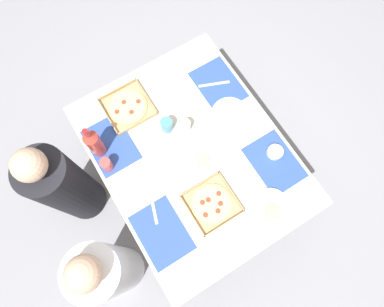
{
  "coord_description": "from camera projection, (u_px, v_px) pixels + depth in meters",
  "views": [
    {
      "loc": [
        -0.54,
        0.34,
        2.74
      ],
      "look_at": [
        0.0,
        0.0,
        0.74
      ],
      "focal_mm": 31.64,
      "sensor_mm": 36.0,
      "label": 1
    }
  ],
  "objects": [
    {
      "name": "placemat_near_left",
      "position": [
        274.0,
        162.0,
        2.09
      ],
      "size": [
        0.36,
        0.26,
        0.0
      ],
      "primitive_type": "cube",
      "color": "#2D4C9E",
      "rests_on": "dining_table"
    },
    {
      "name": "placemat_far_right",
      "position": [
        111.0,
        145.0,
        2.12
      ],
      "size": [
        0.36,
        0.26,
        0.0
      ],
      "primitive_type": "cube",
      "color": "#2D4C9E",
      "rests_on": "dining_table"
    },
    {
      "name": "plate_near_left",
      "position": [
        205.0,
        157.0,
        2.09
      ],
      "size": [
        0.21,
        0.21,
        0.03
      ],
      "color": "white",
      "rests_on": "dining_table"
    },
    {
      "name": "pizza_box_corner_right",
      "position": [
        212.0,
        204.0,
        2.0
      ],
      "size": [
        0.28,
        0.28,
        0.04
      ],
      "color": "tan",
      "rests_on": "dining_table"
    },
    {
      "name": "fork_by_near_left",
      "position": [
        167.0,
        165.0,
        2.08
      ],
      "size": [
        0.18,
        0.09,
        0.0
      ],
      "primitive_type": "cube",
      "rotation": [
        0.0,
        0.0,
        3.56
      ],
      "color": "#B7B7BC",
      "rests_on": "dining_table"
    },
    {
      "name": "knife_by_far_left",
      "position": [
        153.0,
        207.0,
        2.0
      ],
      "size": [
        0.21,
        0.08,
        0.0
      ],
      "primitive_type": "cube",
      "rotation": [
        0.0,
        0.0,
        2.82
      ],
      "color": "#B7B7BC",
      "rests_on": "dining_table"
    },
    {
      "name": "condiment_bowl",
      "position": [
        275.0,
        152.0,
        2.09
      ],
      "size": [
        0.1,
        0.1,
        0.04
      ],
      "primitive_type": "cylinder",
      "color": "white",
      "rests_on": "dining_table"
    },
    {
      "name": "plate_far_right",
      "position": [
        230.0,
        114.0,
        2.18
      ],
      "size": [
        0.24,
        0.24,
        0.02
      ],
      "color": "white",
      "rests_on": "dining_table"
    },
    {
      "name": "knife_by_near_right",
      "position": [
        214.0,
        84.0,
        2.25
      ],
      "size": [
        0.1,
        0.2,
        0.0
      ],
      "primitive_type": "cube",
      "rotation": [
        0.0,
        0.0,
        1.18
      ],
      "color": "#B7B7BC",
      "rests_on": "dining_table"
    },
    {
      "name": "plate_far_left",
      "position": [
        271.0,
        208.0,
        1.99
      ],
      "size": [
        0.23,
        0.23,
        0.03
      ],
      "color": "white",
      "rests_on": "dining_table"
    },
    {
      "name": "cup_spare",
      "position": [
        185.0,
        126.0,
        2.11
      ],
      "size": [
        0.07,
        0.07,
        0.1
      ],
      "primitive_type": "cylinder",
      "color": "silver",
      "rests_on": "dining_table"
    },
    {
      "name": "diner_left_seat",
      "position": [
        109.0,
        271.0,
        2.12
      ],
      "size": [
        0.32,
        0.32,
        1.11
      ],
      "color": "white",
      "rests_on": "ground_plane"
    },
    {
      "name": "diner_right_seat",
      "position": [
        65.0,
        186.0,
        2.28
      ],
      "size": [
        0.32,
        0.32,
        1.13
      ],
      "color": "black",
      "rests_on": "ground_plane"
    },
    {
      "name": "dining_table",
      "position": [
        192.0,
        158.0,
        2.2
      ],
      "size": [
        1.41,
        1.1,
        0.74
      ],
      "color": "#3F3328",
      "rests_on": "ground_plane"
    },
    {
      "name": "soda_bottle",
      "position": [
        94.0,
        143.0,
        1.99
      ],
      "size": [
        0.09,
        0.09,
        0.32
      ],
      "color": "#B2382D",
      "rests_on": "dining_table"
    },
    {
      "name": "placemat_far_left",
      "position": [
        162.0,
        233.0,
        1.96
      ],
      "size": [
        0.36,
        0.26,
        0.0
      ],
      "primitive_type": "cube",
      "color": "#2D4C9E",
      "rests_on": "dining_table"
    },
    {
      "name": "cup_clear_left",
      "position": [
        107.0,
        165.0,
        2.03
      ],
      "size": [
        0.07,
        0.07,
        0.1
      ],
      "primitive_type": "cylinder",
      "color": "#BF4742",
      "rests_on": "dining_table"
    },
    {
      "name": "placemat_near_right",
      "position": [
        218.0,
        85.0,
        2.25
      ],
      "size": [
        0.36,
        0.26,
        0.0
      ],
      "primitive_type": "cube",
      "color": "#2D4C9E",
      "rests_on": "dining_table"
    },
    {
      "name": "cup_clear_right",
      "position": [
        167.0,
        125.0,
        2.11
      ],
      "size": [
        0.08,
        0.08,
        0.1
      ],
      "primitive_type": "cylinder",
      "color": "teal",
      "rests_on": "dining_table"
    },
    {
      "name": "pizza_box_edge_far",
      "position": [
        128.0,
        107.0,
        2.19
      ],
      "size": [
        0.29,
        0.29,
        0.04
      ],
      "color": "tan",
      "rests_on": "dining_table"
    },
    {
      "name": "ground_plane",
      "position": [
        192.0,
        181.0,
        2.81
      ],
      "size": [
        6.0,
        6.0,
        0.0
      ],
      "primitive_type": "plane",
      "color": "gray"
    },
    {
      "name": "plate_middle",
      "position": [
        169.0,
        89.0,
        2.23
      ],
      "size": [
        0.22,
        0.22,
        0.02
      ],
      "color": "white",
      "rests_on": "dining_table"
    }
  ]
}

